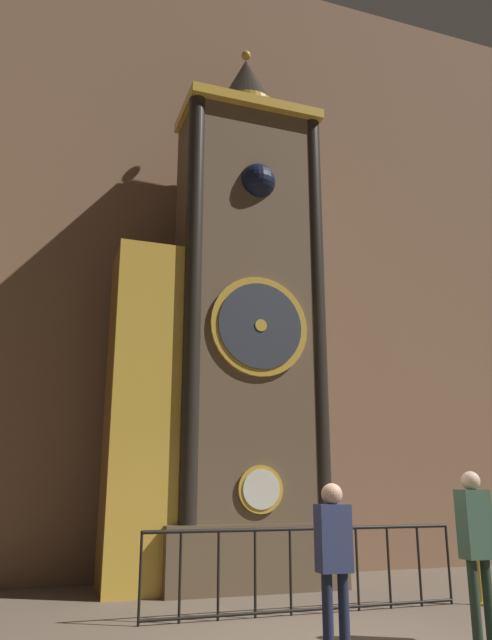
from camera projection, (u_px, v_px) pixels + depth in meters
name	position (u px, v px, depth m)	size (l,w,h in m)	color
cathedral_back_wall	(201.00, 235.00, 13.54)	(24.00, 0.32, 13.92)	#846047
clock_tower	(230.00, 333.00, 11.60)	(4.08, 1.80, 10.71)	brown
railing_fence	(308.00, 566.00, 8.49)	(4.61, 0.05, 1.12)	black
visitor_near	(334.00, 550.00, 6.37)	(0.35, 0.24, 1.68)	#1B213A
visitor_far	(476.00, 537.00, 6.97)	(0.34, 0.22, 1.82)	#213427
stanchion_post	(480.00, 579.00, 9.12)	(0.28, 0.28, 1.06)	#B28E33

